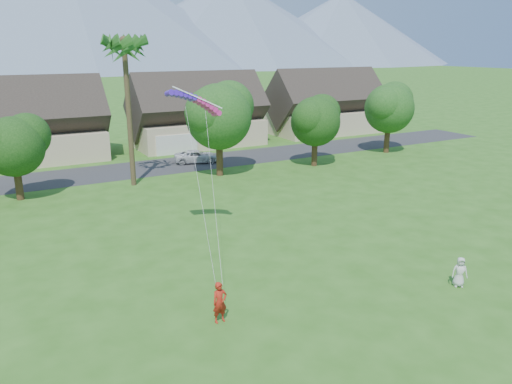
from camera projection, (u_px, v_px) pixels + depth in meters
ground at (374, 342)px, 20.29m from camera, size 500.00×500.00×0.00m
street at (139, 169)px, 48.92m from camera, size 90.00×7.00×0.01m
kite_flyer at (220, 302)px, 21.53m from camera, size 0.70×0.49×1.86m
watcher at (460, 272)px, 24.80m from camera, size 0.90×0.83×1.54m
parked_car at (197, 156)px, 51.59m from camera, size 5.05×3.34×1.29m
mountain_ridge at (22, 8)px, 235.93m from camera, size 540.00×240.00×70.00m
houses_row at (119, 122)px, 55.76m from camera, size 72.75×8.19×8.86m
tree_row at (142, 129)px, 41.91m from camera, size 62.27×6.67×8.45m
fan_palm at (124, 43)px, 40.07m from camera, size 3.00×3.00×13.80m
parafoil_kite at (195, 99)px, 28.45m from camera, size 3.36×1.25×0.50m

